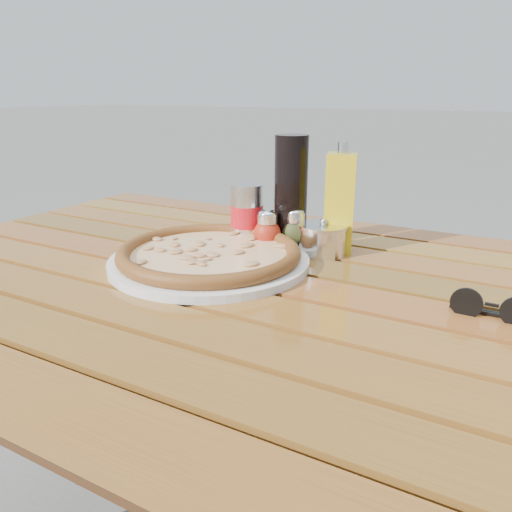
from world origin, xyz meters
The scene contains 10 objects.
table centered at (0.00, 0.00, 0.67)m, with size 1.40×0.90×0.75m.
plate centered at (-0.09, 0.01, 0.76)m, with size 0.36×0.36×0.01m, color silver.
pizza centered at (-0.09, 0.01, 0.77)m, with size 0.44×0.44×0.03m.
pepper_shaker centered at (-0.05, 0.15, 0.79)m, with size 0.07×0.07×0.08m.
oregano_shaker centered at (0.00, 0.19, 0.79)m, with size 0.07×0.07×0.08m.
dark_bottle centered at (-0.02, 0.20, 0.86)m, with size 0.07×0.07×0.22m, color black.
soda_can centered at (-0.11, 0.18, 0.81)m, with size 0.07×0.07×0.12m.
olive_oil_cruet centered at (0.08, 0.21, 0.85)m, with size 0.07×0.07×0.21m.
parmesan_tin centered at (0.06, 0.17, 0.78)m, with size 0.13×0.13×0.07m.
sunglasses centered at (0.37, 0.01, 0.77)m, with size 0.11×0.02×0.04m.
Camera 1 is at (0.39, -0.69, 1.05)m, focal length 35.00 mm.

